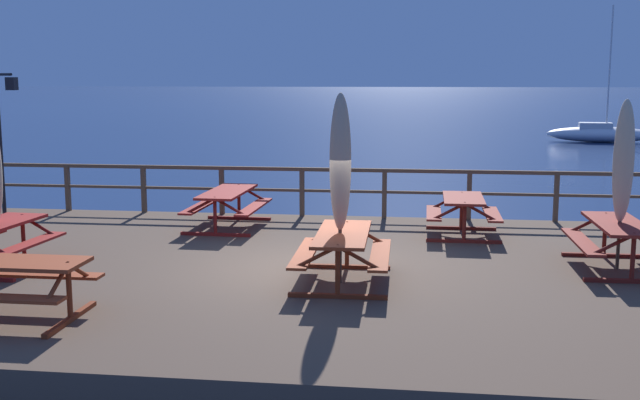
# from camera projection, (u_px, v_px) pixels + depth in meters

# --- Properties ---
(ground_plane) EXTENTS (600.00, 600.00, 0.00)m
(ground_plane) POSITION_uv_depth(u_px,v_px,m) (314.00, 306.00, 12.62)
(ground_plane) COLOR navy
(wooden_deck) EXTENTS (16.73, 9.60, 0.64)m
(wooden_deck) POSITION_uv_depth(u_px,v_px,m) (314.00, 287.00, 12.57)
(wooden_deck) COLOR brown
(wooden_deck) RESTS_ON ground
(railing_waterside_far) EXTENTS (16.53, 0.10, 1.09)m
(railing_waterside_far) POSITION_uv_depth(u_px,v_px,m) (343.00, 183.00, 16.96)
(railing_waterside_far) COLOR brown
(railing_waterside_far) RESTS_ON wooden_deck
(picnic_table_mid_right) EXTENTS (1.42, 2.10, 0.78)m
(picnic_table_mid_right) POSITION_uv_depth(u_px,v_px,m) (618.00, 235.00, 12.34)
(picnic_table_mid_right) COLOR maroon
(picnic_table_mid_right) RESTS_ON wooden_deck
(picnic_table_mid_left) EXTENTS (1.44, 2.10, 0.78)m
(picnic_table_mid_left) POSITION_uv_depth(u_px,v_px,m) (343.00, 246.00, 11.54)
(picnic_table_mid_left) COLOR #993819
(picnic_table_mid_left) RESTS_ON wooden_deck
(picnic_table_front_right) EXTENTS (1.41, 1.66, 0.78)m
(picnic_table_front_right) POSITION_uv_depth(u_px,v_px,m) (463.00, 208.00, 14.95)
(picnic_table_front_right) COLOR maroon
(picnic_table_front_right) RESTS_ON wooden_deck
(picnic_table_mid_centre) EXTENTS (1.46, 2.19, 0.78)m
(picnic_table_mid_centre) POSITION_uv_depth(u_px,v_px,m) (228.00, 200.00, 15.82)
(picnic_table_mid_centre) COLOR maroon
(picnic_table_mid_centre) RESTS_ON wooden_deck
(picnic_table_front_left) EXTENTS (2.06, 1.41, 0.78)m
(picnic_table_front_left) POSITION_uv_depth(u_px,v_px,m) (5.00, 276.00, 9.79)
(picnic_table_front_left) COLOR #993819
(picnic_table_front_left) RESTS_ON wooden_deck
(patio_umbrella_short_front) EXTENTS (0.32, 0.32, 2.73)m
(patio_umbrella_short_front) POSITION_uv_depth(u_px,v_px,m) (623.00, 162.00, 12.18)
(patio_umbrella_short_front) COLOR #4C3828
(patio_umbrella_short_front) RESTS_ON wooden_deck
(patio_umbrella_short_back) EXTENTS (0.32, 0.32, 2.84)m
(patio_umbrella_short_back) POSITION_uv_depth(u_px,v_px,m) (340.00, 163.00, 11.34)
(patio_umbrella_short_back) COLOR #4C3828
(patio_umbrella_short_back) RESTS_ON wooden_deck
(lamp_post_hooked) EXTENTS (0.64, 0.38, 3.20)m
(lamp_post_hooked) POSITION_uv_depth(u_px,v_px,m) (4.00, 120.00, 17.07)
(lamp_post_hooked) COLOR black
(lamp_post_hooked) RESTS_ON wooden_deck
(sailboat_distant) EXTENTS (6.15, 2.32, 7.72)m
(sailboat_distant) POSITION_uv_depth(u_px,v_px,m) (600.00, 133.00, 44.45)
(sailboat_distant) COLOR silver
(sailboat_distant) RESTS_ON ground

